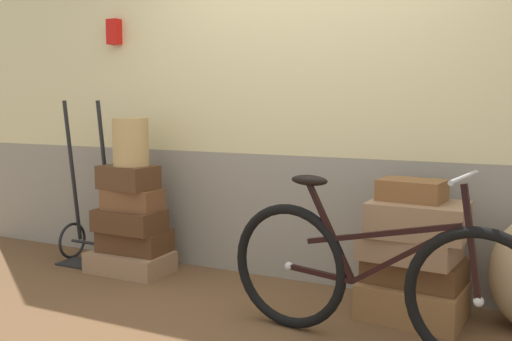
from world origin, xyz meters
TOP-DOWN VIEW (x-y plane):
  - ground at (0.00, 0.00)m, footprint 8.51×5.20m
  - station_building at (0.01, 0.85)m, footprint 6.51×0.74m
  - suitcase_0 at (-1.29, 0.38)m, footprint 0.61×0.38m
  - suitcase_1 at (-1.27, 0.42)m, footprint 0.53×0.33m
  - suitcase_2 at (-1.28, 0.37)m, footprint 0.52×0.31m
  - suitcase_3 at (-1.26, 0.39)m, footprint 0.43×0.28m
  - suitcase_4 at (-1.29, 0.38)m, footprint 0.45×0.32m
  - suitcase_5 at (0.82, 0.38)m, footprint 0.62×0.49m
  - suitcase_6 at (0.83, 0.42)m, footprint 0.60×0.43m
  - suitcase_7 at (0.80, 0.37)m, footprint 0.58×0.45m
  - suitcase_8 at (0.85, 0.36)m, footprint 0.56×0.42m
  - suitcase_9 at (0.80, 0.40)m, footprint 0.39×0.30m
  - wicker_basket at (-1.27, 0.39)m, footprint 0.27×0.27m
  - luggage_trolley at (-1.76, 0.46)m, footprint 0.43×0.37m
  - bicycle at (0.72, -0.14)m, footprint 1.74×0.46m

SIDE VIEW (x-z plane):
  - ground at x=0.00m, z-range -0.06..0.00m
  - suitcase_0 at x=-1.29m, z-range 0.00..0.15m
  - suitcase_5 at x=0.82m, z-range 0.00..0.21m
  - suitcase_1 at x=-1.27m, z-range 0.15..0.32m
  - suitcase_6 at x=0.83m, z-range 0.21..0.36m
  - luggage_trolley at x=-1.76m, z-range -0.36..0.94m
  - bicycle at x=0.72m, z-range -0.10..0.85m
  - suitcase_2 at x=-1.28m, z-range 0.32..0.48m
  - suitcase_7 at x=0.80m, z-range 0.36..0.51m
  - suitcase_3 at x=-1.26m, z-range 0.48..0.64m
  - suitcase_8 at x=0.85m, z-range 0.51..0.71m
  - suitcase_4 at x=-1.29m, z-range 0.64..0.81m
  - suitcase_9 at x=0.80m, z-range 0.71..0.83m
  - wicker_basket at x=-1.27m, z-range 0.81..1.17m
  - station_building at x=0.01m, z-range 0.00..3.03m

